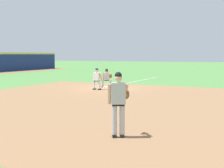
# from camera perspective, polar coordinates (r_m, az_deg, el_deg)

# --- Properties ---
(ground_plane) EXTENTS (160.00, 160.00, 0.00)m
(ground_plane) POSITION_cam_1_polar(r_m,az_deg,el_deg) (21.95, -1.07, -0.71)
(ground_plane) COLOR #518942
(infield_dirt_patch) EXTENTS (18.00, 18.00, 0.01)m
(infield_dirt_patch) POSITION_cam_1_polar(r_m,az_deg,el_deg) (15.41, -0.44, -3.31)
(infield_dirt_patch) COLOR #936B47
(infield_dirt_patch) RESTS_ON ground
(foul_line_stripe) EXTENTS (12.01, 0.10, 0.00)m
(foul_line_stripe) POSITION_cam_1_polar(r_m,az_deg,el_deg) (27.42, 4.55, 0.52)
(foul_line_stripe) COLOR white
(foul_line_stripe) RESTS_ON ground
(first_base_bag) EXTENTS (0.38, 0.38, 0.09)m
(first_base_bag) POSITION_cam_1_polar(r_m,az_deg,el_deg) (21.94, -1.07, -0.60)
(first_base_bag) COLOR white
(first_base_bag) RESTS_ON ground
(baseball) EXTENTS (0.07, 0.07, 0.07)m
(baseball) POSITION_cam_1_polar(r_m,az_deg,el_deg) (17.10, 0.40, -2.33)
(baseball) COLOR white
(baseball) RESTS_ON ground
(pitcher) EXTENTS (0.83, 0.58, 1.86)m
(pitcher) POSITION_cam_1_polar(r_m,az_deg,el_deg) (8.78, 1.24, -2.99)
(pitcher) COLOR black
(pitcher) RESTS_ON ground
(first_baseman) EXTENTS (0.83, 1.01, 1.34)m
(first_baseman) POSITION_cam_1_polar(r_m,az_deg,el_deg) (22.21, -0.92, 1.26)
(first_baseman) COLOR black
(first_baseman) RESTS_ON ground
(baserunner) EXTENTS (0.44, 0.60, 1.46)m
(baserunner) POSITION_cam_1_polar(r_m,az_deg,el_deg) (20.71, -2.81, 1.12)
(baserunner) COLOR black
(baserunner) RESTS_ON ground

